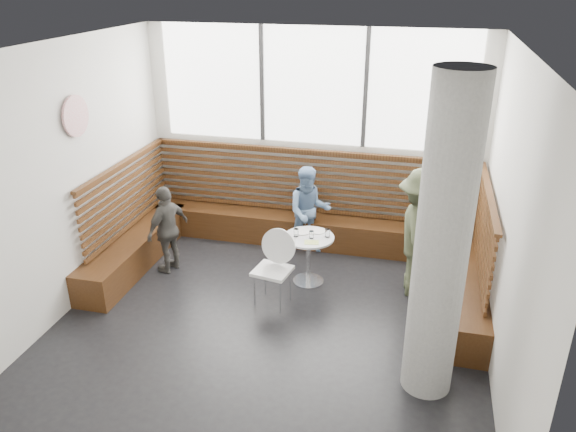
% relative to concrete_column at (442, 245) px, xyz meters
% --- Properties ---
extents(room, '(5.00, 5.00, 3.20)m').
position_rel_concrete_column_xyz_m(room, '(-1.85, 0.60, 0.00)').
color(room, silver).
rests_on(room, ground).
extents(booth, '(5.00, 2.50, 1.44)m').
position_rel_concrete_column_xyz_m(booth, '(-1.85, 2.37, -1.19)').
color(booth, '#39200E').
rests_on(booth, ground).
extents(concrete_column, '(0.50, 0.50, 3.20)m').
position_rel_concrete_column_xyz_m(concrete_column, '(0.00, 0.00, 0.00)').
color(concrete_column, gray).
rests_on(concrete_column, ground).
extents(wall_art, '(0.03, 0.50, 0.50)m').
position_rel_concrete_column_xyz_m(wall_art, '(-4.31, 1.00, 0.70)').
color(wall_art, white).
rests_on(wall_art, room).
extents(cafe_table, '(0.67, 0.67, 0.69)m').
position_rel_concrete_column_xyz_m(cafe_table, '(-1.59, 1.71, -1.11)').
color(cafe_table, silver).
rests_on(cafe_table, ground).
extents(cafe_chair, '(0.46, 0.45, 0.95)m').
position_rel_concrete_column_xyz_m(cafe_chair, '(-1.92, 1.16, -1.04)').
color(cafe_chair, white).
rests_on(cafe_chair, ground).
extents(adult_man, '(0.77, 1.17, 1.70)m').
position_rel_concrete_column_xyz_m(adult_man, '(-0.18, 1.80, -0.75)').
color(adult_man, '#474F34').
rests_on(adult_man, ground).
extents(child_back, '(0.78, 0.69, 1.34)m').
position_rel_concrete_column_xyz_m(child_back, '(-1.77, 2.57, -0.93)').
color(child_back, '#6F92C0').
rests_on(child_back, ground).
extents(child_left, '(0.53, 0.79, 1.25)m').
position_rel_concrete_column_xyz_m(child_left, '(-3.55, 1.59, -0.97)').
color(child_left, '#4D4A46').
rests_on(child_left, ground).
extents(plate_near, '(0.21, 0.21, 0.01)m').
position_rel_concrete_column_xyz_m(plate_near, '(-1.71, 1.81, -0.91)').
color(plate_near, white).
rests_on(plate_near, cafe_table).
extents(plate_far, '(0.19, 0.19, 0.01)m').
position_rel_concrete_column_xyz_m(plate_far, '(-1.51, 1.88, -0.91)').
color(plate_far, white).
rests_on(plate_far, cafe_table).
extents(glass_left, '(0.07, 0.07, 0.11)m').
position_rel_concrete_column_xyz_m(glass_left, '(-1.76, 1.67, -0.86)').
color(glass_left, white).
rests_on(glass_left, cafe_table).
extents(glass_mid, '(0.06, 0.06, 0.10)m').
position_rel_concrete_column_xyz_m(glass_mid, '(-1.55, 1.67, -0.86)').
color(glass_mid, white).
rests_on(glass_mid, cafe_table).
extents(glass_right, '(0.07, 0.07, 0.11)m').
position_rel_concrete_column_xyz_m(glass_right, '(-1.36, 1.76, -0.86)').
color(glass_right, white).
rests_on(glass_right, cafe_table).
extents(menu_card, '(0.20, 0.16, 0.00)m').
position_rel_concrete_column_xyz_m(menu_card, '(-1.52, 1.55, -0.91)').
color(menu_card, '#A5C64C').
rests_on(menu_card, cafe_table).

